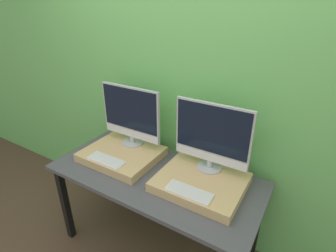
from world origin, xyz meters
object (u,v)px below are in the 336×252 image
object	(u,v)px
keyboard_left	(106,160)
monitor_right	(212,136)
keyboard_right	(189,192)
monitor_left	(131,115)

from	to	relation	value
keyboard_left	monitor_right	bearing A→B (deg)	24.50
monitor_right	keyboard_right	xyz separation A→B (m)	(-0.00, -0.31, -0.25)
monitor_right	monitor_left	bearing A→B (deg)	180.00
keyboard_left	keyboard_right	xyz separation A→B (m)	(0.68, 0.00, 0.00)
monitor_right	keyboard_right	bearing A→B (deg)	-90.00
monitor_left	keyboard_left	size ratio (longest dim) A/B	1.80
keyboard_left	monitor_right	xyz separation A→B (m)	(0.68, 0.31, 0.25)
keyboard_left	monitor_right	world-z (taller)	monitor_right
monitor_right	keyboard_right	size ratio (longest dim) A/B	1.80
monitor_left	keyboard_left	world-z (taller)	monitor_left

